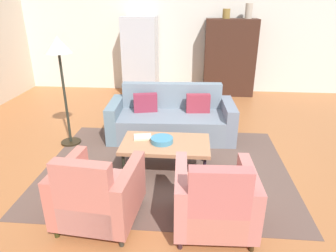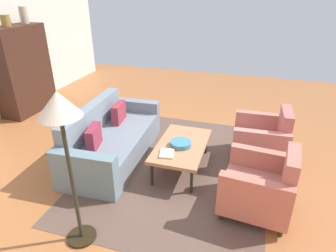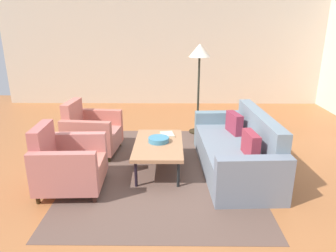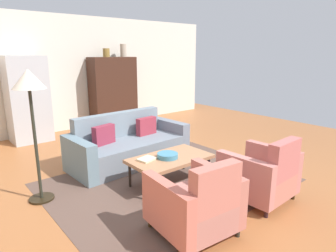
{
  "view_description": "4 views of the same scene",
  "coord_description": "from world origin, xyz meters",
  "px_view_note": "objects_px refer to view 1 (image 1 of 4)",
  "views": [
    {
      "loc": [
        0.1,
        -3.67,
        2.22
      ],
      "look_at": [
        -0.23,
        0.2,
        0.58
      ],
      "focal_mm": 32.34,
      "sensor_mm": 36.0,
      "label": 1
    },
    {
      "loc": [
        -3.86,
        -0.89,
        2.55
      ],
      "look_at": [
        -0.07,
        0.28,
        0.59
      ],
      "focal_mm": 31.06,
      "sensor_mm": 36.0,
      "label": 2
    },
    {
      "loc": [
        3.98,
        0.2,
        2.09
      ],
      "look_at": [
        -0.08,
        0.16,
        0.73
      ],
      "focal_mm": 33.31,
      "sensor_mm": 36.0,
      "label": 3
    },
    {
      "loc": [
        -2.87,
        -3.11,
        1.91
      ],
      "look_at": [
        -0.03,
        0.33,
        0.79
      ],
      "focal_mm": 31.46,
      "sensor_mm": 36.0,
      "label": 4
    }
  ],
  "objects_px": {
    "fruit_bowl": "(162,140)",
    "refrigerator": "(141,56)",
    "floor_lamp": "(59,55)",
    "armchair_right": "(215,202)",
    "vase_tall": "(226,14)",
    "book_stack": "(143,137)",
    "armchair_left": "(97,196)",
    "couch": "(172,119)",
    "vase_round": "(249,11)",
    "cabinet": "(229,58)",
    "coffee_table": "(165,145)"
  },
  "relations": [
    {
      "from": "fruit_bowl",
      "to": "refrigerator",
      "type": "xyz_separation_m",
      "value": [
        -0.9,
        3.68,
        0.48
      ]
    },
    {
      "from": "floor_lamp",
      "to": "refrigerator",
      "type": "bearing_deg",
      "value": 76.83
    },
    {
      "from": "armchair_right",
      "to": "vase_tall",
      "type": "xyz_separation_m",
      "value": [
        0.45,
        4.95,
        1.56
      ]
    },
    {
      "from": "armchair_right",
      "to": "refrigerator",
      "type": "height_order",
      "value": "refrigerator"
    },
    {
      "from": "fruit_bowl",
      "to": "book_stack",
      "type": "xyz_separation_m",
      "value": [
        -0.29,
        0.12,
        -0.02
      ]
    },
    {
      "from": "armchair_left",
      "to": "refrigerator",
      "type": "distance_m",
      "value": 4.9
    },
    {
      "from": "armchair_left",
      "to": "refrigerator",
      "type": "bearing_deg",
      "value": 99.49
    },
    {
      "from": "refrigerator",
      "to": "book_stack",
      "type": "bearing_deg",
      "value": -80.16
    },
    {
      "from": "couch",
      "to": "fruit_bowl",
      "type": "relative_size",
      "value": 7.03
    },
    {
      "from": "book_stack",
      "to": "refrigerator",
      "type": "height_order",
      "value": "refrigerator"
    },
    {
      "from": "armchair_left",
      "to": "vase_round",
      "type": "height_order",
      "value": "vase_round"
    },
    {
      "from": "armchair_left",
      "to": "floor_lamp",
      "type": "xyz_separation_m",
      "value": [
        -1.04,
        1.87,
        1.1
      ]
    },
    {
      "from": "book_stack",
      "to": "floor_lamp",
      "type": "bearing_deg",
      "value": 156.15
    },
    {
      "from": "fruit_bowl",
      "to": "book_stack",
      "type": "relative_size",
      "value": 1.1
    },
    {
      "from": "vase_tall",
      "to": "cabinet",
      "type": "bearing_deg",
      "value": 1.81
    },
    {
      "from": "fruit_bowl",
      "to": "cabinet",
      "type": "bearing_deg",
      "value": 71.67
    },
    {
      "from": "book_stack",
      "to": "fruit_bowl",
      "type": "bearing_deg",
      "value": -23.4
    },
    {
      "from": "armchair_left",
      "to": "vase_tall",
      "type": "relative_size",
      "value": 4.08
    },
    {
      "from": "coffee_table",
      "to": "vase_tall",
      "type": "bearing_deg",
      "value": 74.4
    },
    {
      "from": "armchair_right",
      "to": "fruit_bowl",
      "type": "bearing_deg",
      "value": 116.95
    },
    {
      "from": "fruit_bowl",
      "to": "vase_tall",
      "type": "bearing_deg",
      "value": 73.71
    },
    {
      "from": "fruit_bowl",
      "to": "armchair_right",
      "type": "bearing_deg",
      "value": -60.79
    },
    {
      "from": "refrigerator",
      "to": "floor_lamp",
      "type": "height_order",
      "value": "refrigerator"
    },
    {
      "from": "fruit_bowl",
      "to": "floor_lamp",
      "type": "bearing_deg",
      "value": 156.23
    },
    {
      "from": "fruit_bowl",
      "to": "refrigerator",
      "type": "bearing_deg",
      "value": 103.77
    },
    {
      "from": "coffee_table",
      "to": "couch",
      "type": "bearing_deg",
      "value": 90.2
    },
    {
      "from": "coffee_table",
      "to": "vase_round",
      "type": "relative_size",
      "value": 3.63
    },
    {
      "from": "couch",
      "to": "vase_round",
      "type": "distance_m",
      "value": 3.46
    },
    {
      "from": "armchair_right",
      "to": "fruit_bowl",
      "type": "xyz_separation_m",
      "value": [
        -0.65,
        1.17,
        0.11
      ]
    },
    {
      "from": "armchair_left",
      "to": "vase_round",
      "type": "distance_m",
      "value": 5.64
    },
    {
      "from": "armchair_left",
      "to": "armchair_right",
      "type": "xyz_separation_m",
      "value": [
        1.21,
        -0.0,
        0.0
      ]
    },
    {
      "from": "cabinet",
      "to": "refrigerator",
      "type": "height_order",
      "value": "refrigerator"
    },
    {
      "from": "couch",
      "to": "book_stack",
      "type": "distance_m",
      "value": 1.12
    },
    {
      "from": "coffee_table",
      "to": "book_stack",
      "type": "xyz_separation_m",
      "value": [
        -0.33,
        0.12,
        0.05
      ]
    },
    {
      "from": "vase_tall",
      "to": "couch",
      "type": "bearing_deg",
      "value": -112.2
    },
    {
      "from": "cabinet",
      "to": "vase_tall",
      "type": "relative_size",
      "value": 8.35
    },
    {
      "from": "coffee_table",
      "to": "refrigerator",
      "type": "xyz_separation_m",
      "value": [
        -0.95,
        3.68,
        0.55
      ]
    },
    {
      "from": "cabinet",
      "to": "vase_round",
      "type": "distance_m",
      "value": 1.12
    },
    {
      "from": "cabinet",
      "to": "floor_lamp",
      "type": "distance_m",
      "value": 4.24
    },
    {
      "from": "book_stack",
      "to": "vase_tall",
      "type": "height_order",
      "value": "vase_tall"
    },
    {
      "from": "vase_tall",
      "to": "floor_lamp",
      "type": "relative_size",
      "value": 0.13
    },
    {
      "from": "armchair_left",
      "to": "cabinet",
      "type": "distance_m",
      "value": 5.31
    },
    {
      "from": "cabinet",
      "to": "floor_lamp",
      "type": "xyz_separation_m",
      "value": [
        -2.86,
        -3.08,
        0.54
      ]
    },
    {
      "from": "couch",
      "to": "floor_lamp",
      "type": "height_order",
      "value": "floor_lamp"
    },
    {
      "from": "book_stack",
      "to": "armchair_left",
      "type": "bearing_deg",
      "value": -101.88
    },
    {
      "from": "fruit_bowl",
      "to": "couch",
      "type": "bearing_deg",
      "value": 87.82
    },
    {
      "from": "armchair_right",
      "to": "book_stack",
      "type": "bearing_deg",
      "value": 123.76
    },
    {
      "from": "couch",
      "to": "armchair_left",
      "type": "distance_m",
      "value": 2.43
    },
    {
      "from": "couch",
      "to": "armchair_right",
      "type": "relative_size",
      "value": 2.43
    },
    {
      "from": "book_stack",
      "to": "cabinet",
      "type": "relative_size",
      "value": 0.15
    }
  ]
}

